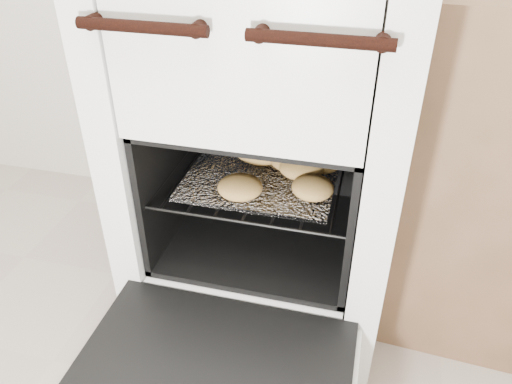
% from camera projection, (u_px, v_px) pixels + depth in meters
% --- Properties ---
extents(stove, '(0.65, 0.73, 1.00)m').
position_uv_depth(stove, '(271.00, 143.00, 1.31)').
color(stove, silver).
rests_on(stove, ground).
extents(oven_door, '(0.59, 0.46, 0.04)m').
position_uv_depth(oven_door, '(209.00, 383.00, 1.02)').
color(oven_door, black).
rests_on(oven_door, stove).
extents(oven_rack, '(0.48, 0.46, 0.01)m').
position_uv_depth(oven_rack, '(264.00, 173.00, 1.28)').
color(oven_rack, black).
rests_on(oven_rack, stove).
extents(foil_sheet, '(0.37, 0.33, 0.01)m').
position_uv_depth(foil_sheet, '(262.00, 175.00, 1.26)').
color(foil_sheet, white).
rests_on(foil_sheet, oven_rack).
extents(baked_rolls, '(0.31, 0.31, 0.06)m').
position_uv_depth(baked_rolls, '(282.00, 163.00, 1.25)').
color(baked_rolls, tan).
rests_on(baked_rolls, foil_sheet).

